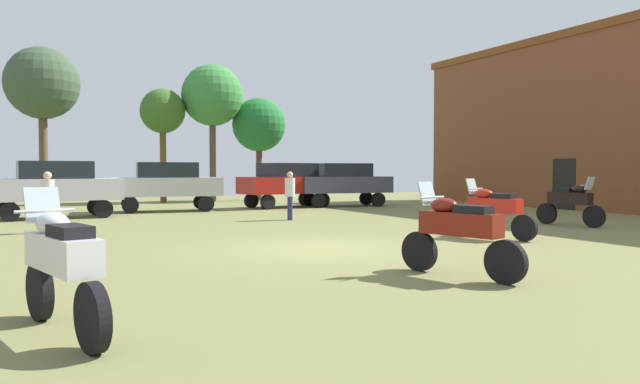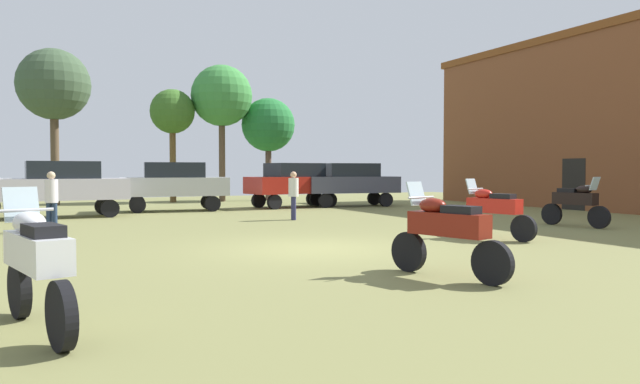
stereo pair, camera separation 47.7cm
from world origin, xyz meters
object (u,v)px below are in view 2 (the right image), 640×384
Objects in this scene: motorcycle_3 at (493,209)px; tree_7 at (268,126)px; car_1 at (295,182)px; tree_1 at (222,97)px; tree_4 at (54,86)px; car_3 at (174,183)px; tree_5 at (172,113)px; motorcycle_5 at (576,202)px; car_5 at (63,185)px; car_6 at (351,181)px; person_3 at (51,197)px; person_1 at (293,192)px; motorcycle_4 at (37,262)px; motorcycle_7 at (447,231)px.

tree_7 is at bearing 70.88° from motorcycle_3.
motorcycle_3 is 13.39m from car_1.
tree_4 is at bearing -179.04° from tree_1.
tree_5 is at bearing -3.25° from car_3.
motorcycle_5 is 17.07m from car_5.
person_3 is (-12.76, -6.62, -0.21)m from car_6.
car_6 is (8.09, -0.24, 0.00)m from car_3.
motorcycle_3 is 14.17m from car_3.
tree_5 is (1.26, 6.71, 3.49)m from car_3.
tree_1 reaches higher than person_3.
car_5 is (-9.34, 11.52, 0.44)m from motorcycle_3.
car_1 is 1.03× the size of car_5.
tree_4 is (0.30, 13.21, 4.74)m from person_3.
car_6 reaches higher than person_1.
car_6 reaches higher than motorcycle_5.
motorcycle_4 reaches higher than motorcycle_7.
tree_1 is (-1.26, 19.71, 4.90)m from motorcycle_3.
motorcycle_5 is at bearing 7.60° from motorcycle_4.
motorcycle_4 is 25.45m from tree_5.
car_1 is 12.29m from person_3.
car_5 reaches higher than motorcycle_5.
tree_5 is (-2.58, 0.22, -0.97)m from tree_1.
car_5 is 2.66× the size of person_3.
tree_5 reaches higher than motorcycle_3.
motorcycle_3 is 1.01× the size of motorcycle_5.
motorcycle_3 is at bearing 30.48° from person_1.
car_6 is (7.24, 16.72, 0.43)m from motorcycle_7.
tree_5 is at bearing 85.82° from motorcycle_3.
car_3 is 2.74× the size of person_1.
car_6 is at bearing -107.68° from car_1.
car_6 is (12.33, 1.45, 0.00)m from car_5.
car_1 is (10.34, 17.83, 0.43)m from motorcycle_4.
motorcycle_3 is at bearing -86.35° from tree_1.
motorcycle_5 is (14.41, 5.85, -0.01)m from motorcycle_4.
person_1 is 0.28× the size of tree_5.
tree_1 is 8.21m from tree_4.
motorcycle_4 is at bearing -104.21° from tree_5.
motorcycle_5 reaches higher than motorcycle_3.
person_1 is (7.71, 11.63, 0.21)m from motorcycle_4.
tree_7 is at bearing 50.24° from motorcycle_4.
tree_1 is 0.98× the size of tree_4.
motorcycle_4 is 0.49× the size of car_6.
car_6 is at bearing -76.62° from tree_7.
car_1 is 8.51m from tree_5.
car_1 and car_3 have the same top height.
tree_1 reaches higher than car_3.
motorcycle_7 reaches higher than motorcycle_3.
car_3 is 7.66m from tree_5.
tree_7 is (11.15, 13.35, 3.21)m from person_3.
tree_7 is (-3.01, 18.31, 3.43)m from motorcycle_5.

